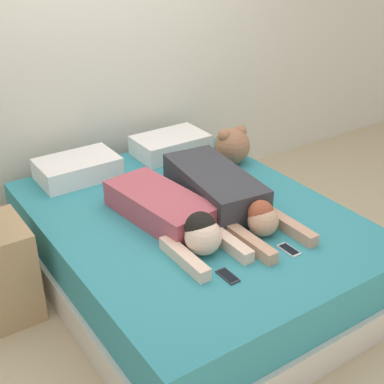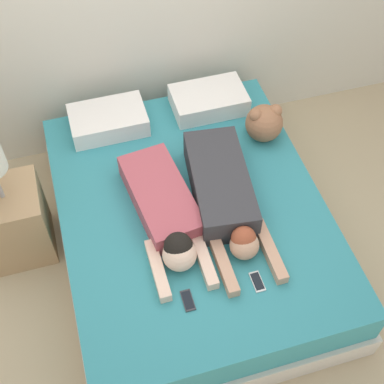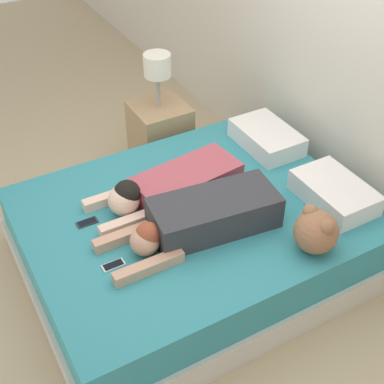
% 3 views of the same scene
% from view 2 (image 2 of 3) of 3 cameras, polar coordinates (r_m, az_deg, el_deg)
% --- Properties ---
extents(ground_plane, '(12.00, 12.00, 0.00)m').
position_cam_2_polar(ground_plane, '(3.91, 0.00, -5.75)').
color(ground_plane, tan).
extents(bed, '(1.77, 2.20, 0.49)m').
position_cam_2_polar(bed, '(3.71, 0.00, -3.78)').
color(bed, beige).
rests_on(bed, ground_plane).
extents(pillow_head_left, '(0.55, 0.35, 0.15)m').
position_cam_2_polar(pillow_head_left, '(3.97, -8.92, 7.57)').
color(pillow_head_left, white).
rests_on(pillow_head_left, bed).
extents(pillow_head_right, '(0.55, 0.35, 0.15)m').
position_cam_2_polar(pillow_head_right, '(4.09, 1.78, 9.78)').
color(pillow_head_right, white).
rests_on(pillow_head_right, bed).
extents(person_left, '(0.42, 1.07, 0.24)m').
position_cam_2_polar(person_left, '(3.37, -2.79, -2.32)').
color(person_left, '#B24C59').
rests_on(person_left, bed).
extents(person_right, '(0.45, 1.16, 0.22)m').
position_cam_2_polar(person_right, '(3.44, 3.44, -0.29)').
color(person_right, '#333338').
rests_on(person_right, bed).
extents(cell_phone_left, '(0.06, 0.14, 0.01)m').
position_cam_2_polar(cell_phone_left, '(3.15, -0.45, -11.49)').
color(cell_phone_left, '#2D2D33').
rests_on(cell_phone_left, bed).
extents(cell_phone_right, '(0.06, 0.14, 0.01)m').
position_cam_2_polar(cell_phone_right, '(3.23, 6.97, -9.47)').
color(cell_phone_right, silver).
rests_on(cell_phone_right, bed).
extents(plush_toy, '(0.27, 0.27, 0.28)m').
position_cam_2_polar(plush_toy, '(3.85, 7.71, 7.36)').
color(plush_toy, '#996647').
rests_on(plush_toy, bed).
extents(nightstand, '(0.44, 0.44, 1.04)m').
position_cam_2_polar(nightstand, '(3.83, -18.54, -2.68)').
color(nightstand, tan).
rests_on(nightstand, ground_plane).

